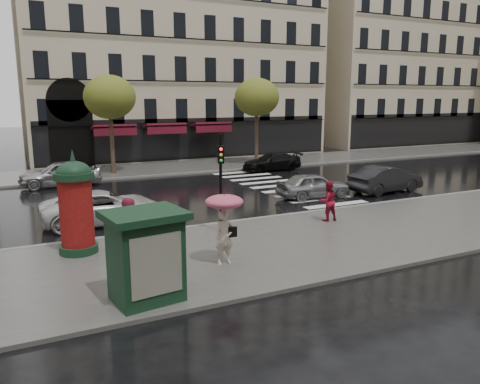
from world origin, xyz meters
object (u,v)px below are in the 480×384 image
newsstand (146,255)px  car_black (272,162)px  woman_red (328,201)px  morris_column (76,204)px  man_burgundy (129,222)px  car_white (104,207)px  car_darkgrey (386,179)px  woman_umbrella (224,217)px  traffic_light (221,173)px  car_far_silver (60,174)px  car_silver (313,185)px

newsstand → car_black: bearing=52.2°
woman_red → morris_column: bearing=4.2°
man_burgundy → car_white: (-0.18, 3.85, -0.28)m
car_darkgrey → car_black: car_darkgrey is taller
woman_umbrella → traffic_light: 3.58m
morris_column → car_black: bearing=41.7°
man_burgundy → woman_red: bearing=152.2°
woman_umbrella → car_white: woman_umbrella is taller
woman_red → car_white: bearing=-20.2°
newsstand → car_black: (13.98, 18.00, -0.67)m
car_white → car_black: size_ratio=1.14×
woman_umbrella → car_white: size_ratio=0.45×
traffic_light → car_white: size_ratio=0.75×
car_far_silver → car_white: bearing=5.9°
newsstand → man_burgundy: bearing=82.2°
traffic_light → newsstand: size_ratio=1.63×
woman_umbrella → man_burgundy: size_ratio=1.32×
car_silver → car_darkgrey: car_darkgrey is taller
woman_red → morris_column: morris_column is taller
traffic_light → car_white: 5.48m
car_darkgrey → car_black: size_ratio=1.03×
woman_red → newsstand: newsstand is taller
morris_column → car_black: morris_column is taller
woman_umbrella → newsstand: (-2.83, -1.50, -0.29)m
morris_column → traffic_light: 5.23m
car_silver → car_black: car_silver is taller
woman_umbrella → car_darkgrey: 14.57m
morris_column → traffic_light: bearing=1.3°
car_darkgrey → car_white: car_darkgrey is taller
newsstand → car_far_silver: 18.01m
car_black → man_burgundy: bearing=-42.9°
traffic_light → car_far_silver: size_ratio=0.81×
woman_red → car_black: size_ratio=0.38×
newsstand → car_far_silver: bearing=91.1°
car_darkgrey → car_far_silver: (-16.00, 9.68, 0.04)m
car_silver → car_darkgrey: size_ratio=0.87×
car_silver → car_white: size_ratio=0.78×
newsstand → car_silver: size_ratio=0.59×
woman_red → traffic_light: bearing=1.0°
woman_umbrella → man_burgundy: bearing=125.7°
car_white → morris_column: bearing=159.3°
woman_umbrella → morris_column: size_ratio=0.65×
morris_column → car_silver: 13.03m
woman_umbrella → car_far_silver: woman_umbrella is taller
morris_column → car_darkgrey: morris_column is taller
morris_column → traffic_light: (5.19, 0.11, 0.62)m
car_silver → traffic_light: bearing=125.5°
woman_umbrella → car_far_silver: size_ratio=0.49×
traffic_light → car_black: (9.84, 13.27, -1.75)m
woman_umbrella → man_burgundy: 3.83m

